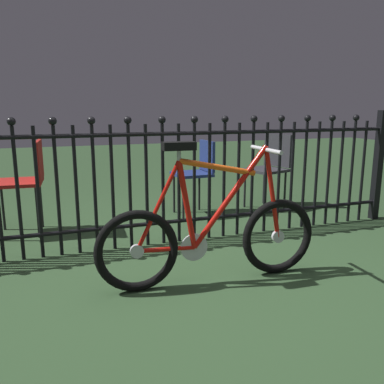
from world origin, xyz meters
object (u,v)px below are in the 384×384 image
at_px(chair_navy, 198,169).
at_px(chair_red, 26,176).
at_px(bicycle, 211,236).
at_px(chair_charcoal, 270,164).

bearing_deg(chair_navy, chair_red, -176.32).
bearing_deg(chair_red, bicycle, -52.98).
bearing_deg(bicycle, chair_red, 127.02).
bearing_deg(chair_charcoal, bicycle, -130.69).
distance_m(bicycle, chair_navy, 1.73).
height_order(chair_navy, chair_charcoal, chair_charcoal).
xyz_separation_m(bicycle, chair_charcoal, (1.41, 1.65, 0.19)).
xyz_separation_m(bicycle, chair_navy, (0.53, 1.64, 0.17)).
relative_size(bicycle, chair_navy, 1.91).
xyz_separation_m(chair_charcoal, chair_red, (-2.57, -0.12, 0.02)).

